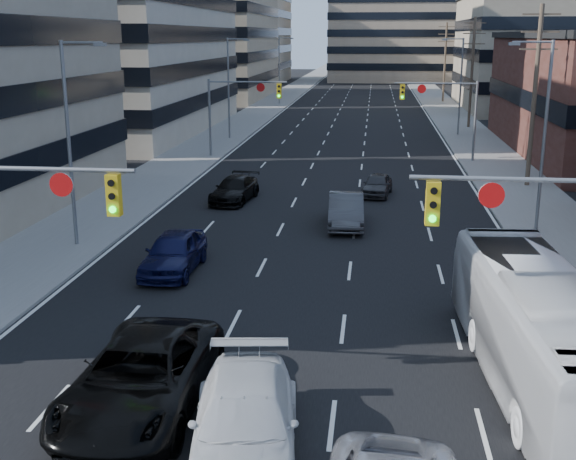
% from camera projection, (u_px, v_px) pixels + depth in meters
% --- Properties ---
extents(road_surface, '(18.00, 300.00, 0.02)m').
position_uv_depth(road_surface, '(361.00, 86.00, 136.65)').
color(road_surface, black).
rests_on(road_surface, ground).
extents(sidewalk_left, '(5.00, 300.00, 0.15)m').
position_uv_depth(sidewalk_left, '(301.00, 85.00, 137.95)').
color(sidewalk_left, slate).
rests_on(sidewalk_left, ground).
extents(sidewalk_right, '(5.00, 300.00, 0.15)m').
position_uv_depth(sidewalk_right, '(423.00, 86.00, 135.32)').
color(sidewalk_right, slate).
rests_on(sidewalk_right, ground).
extents(office_left_far, '(20.00, 30.00, 16.00)m').
position_uv_depth(office_left_far, '(199.00, 44.00, 108.55)').
color(office_left_far, gray).
rests_on(office_left_far, ground).
extents(office_right_far, '(22.00, 28.00, 14.00)m').
position_uv_depth(office_right_far, '(553.00, 53.00, 91.71)').
color(office_right_far, gray).
rests_on(office_right_far, ground).
extents(bg_block_left, '(24.00, 24.00, 20.00)m').
position_uv_depth(bg_block_left, '(226.00, 32.00, 146.83)').
color(bg_block_left, '#ADA089').
rests_on(bg_block_left, ground).
extents(bg_block_right, '(22.00, 22.00, 12.00)m').
position_uv_depth(bg_block_right, '(538.00, 54.00, 131.44)').
color(bg_block_right, gray).
rests_on(bg_block_right, ground).
extents(signal_near_right, '(6.59, 0.33, 6.00)m').
position_uv_depth(signal_near_right, '(570.00, 240.00, 17.70)').
color(signal_near_right, slate).
rests_on(signal_near_right, ground).
extents(signal_far_left, '(6.09, 0.33, 6.00)m').
position_uv_depth(signal_far_left, '(239.00, 102.00, 54.91)').
color(signal_far_left, slate).
rests_on(signal_far_left, ground).
extents(signal_far_right, '(6.09, 0.33, 6.00)m').
position_uv_depth(signal_far_right, '(444.00, 104.00, 53.16)').
color(signal_far_right, slate).
rests_on(signal_far_right, ground).
extents(utility_pole_block, '(2.20, 0.28, 11.00)m').
position_uv_depth(utility_pole_block, '(535.00, 94.00, 43.63)').
color(utility_pole_block, '#4C3D2D').
rests_on(utility_pole_block, ground).
extents(utility_pole_midblock, '(2.20, 0.28, 11.00)m').
position_uv_depth(utility_pole_midblock, '(472.00, 71.00, 72.40)').
color(utility_pole_midblock, '#4C3D2D').
rests_on(utility_pole_midblock, ground).
extents(utility_pole_distant, '(2.20, 0.28, 11.00)m').
position_uv_depth(utility_pole_distant, '(445.00, 61.00, 101.16)').
color(utility_pole_distant, '#4C3D2D').
rests_on(utility_pole_distant, ground).
extents(streetlight_left_near, '(2.03, 0.22, 9.00)m').
position_uv_depth(streetlight_left_near, '(72.00, 135.00, 31.06)').
color(streetlight_left_near, slate).
rests_on(streetlight_left_near, ground).
extents(streetlight_left_mid, '(2.03, 0.22, 9.00)m').
position_uv_depth(streetlight_left_mid, '(230.00, 83.00, 64.61)').
color(streetlight_left_mid, slate).
rests_on(streetlight_left_mid, ground).
extents(streetlight_left_far, '(2.03, 0.22, 9.00)m').
position_uv_depth(streetlight_left_far, '(280.00, 67.00, 98.17)').
color(streetlight_left_far, slate).
rests_on(streetlight_left_far, ground).
extents(streetlight_right_near, '(2.03, 0.22, 9.00)m').
position_uv_depth(streetlight_right_near, '(542.00, 127.00, 33.49)').
color(streetlight_right_near, slate).
rests_on(streetlight_right_near, ground).
extents(streetlight_right_far, '(2.03, 0.22, 9.00)m').
position_uv_depth(streetlight_right_far, '(459.00, 82.00, 67.04)').
color(streetlight_right_far, slate).
rests_on(streetlight_right_far, ground).
extents(black_pickup, '(3.11, 6.61, 1.83)m').
position_uv_depth(black_pickup, '(141.00, 377.00, 18.01)').
color(black_pickup, black).
rests_on(black_pickup, ground).
extents(white_van, '(3.11, 6.09, 1.69)m').
position_uv_depth(white_van, '(245.00, 423.00, 16.04)').
color(white_van, silver).
rests_on(white_van, ground).
extents(transit_bus, '(3.45, 11.66, 3.20)m').
position_uv_depth(transit_bus, '(541.00, 331.00, 19.08)').
color(transit_bus, silver).
rests_on(transit_bus, ground).
extents(sedan_blue, '(1.95, 4.81, 1.64)m').
position_uv_depth(sedan_blue, '(174.00, 252.00, 28.77)').
color(sedan_blue, black).
rests_on(sedan_blue, ground).
extents(sedan_grey_center, '(1.92, 4.96, 1.61)m').
position_uv_depth(sedan_grey_center, '(346.00, 210.00, 35.73)').
color(sedan_grey_center, '#39393C').
rests_on(sedan_grey_center, ground).
extents(sedan_black_far, '(2.50, 4.99, 1.39)m').
position_uv_depth(sedan_black_far, '(235.00, 189.00, 41.14)').
color(sedan_black_far, black).
rests_on(sedan_black_far, ground).
extents(sedan_grey_right, '(2.03, 3.99, 1.30)m').
position_uv_depth(sedan_grey_right, '(377.00, 185.00, 42.69)').
color(sedan_grey_right, '#2C2B2E').
rests_on(sedan_grey_right, ground).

